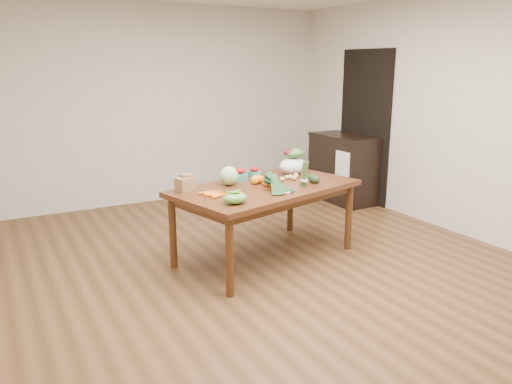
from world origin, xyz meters
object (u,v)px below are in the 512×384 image
cabbage (229,176)px  kale_bunch (280,184)px  cabinet (343,168)px  salad_bag (293,163)px  asparagus_bundle (304,174)px  paper_bag (185,183)px  dining_table (265,222)px  mandarin_cluster (271,181)px

cabbage → kale_bunch: size_ratio=0.47×
cabinet → salad_bag: size_ratio=3.15×
cabinet → asparagus_bundle: bearing=-138.0°
paper_bag → kale_bunch: kale_bunch is taller
kale_bunch → salad_bag: size_ratio=1.24×
dining_table → kale_bunch: kale_bunch is taller
cabinet → cabbage: 2.66m
paper_bag → cabbage: (0.46, 0.01, 0.02)m
paper_bag → cabbage: bearing=1.2°
kale_bunch → paper_bag: bearing=133.0°
cabinet → asparagus_bundle: 2.39m
mandarin_cluster → salad_bag: salad_bag is taller
dining_table → salad_bag: size_ratio=5.53×
cabbage → salad_bag: size_ratio=0.58×
mandarin_cluster → cabinet: bearing=34.6°
mandarin_cluster → kale_bunch: bearing=-103.3°
paper_bag → asparagus_bundle: size_ratio=0.86×
mandarin_cluster → asparagus_bundle: bearing=-36.0°
cabinet → mandarin_cluster: bearing=-145.4°
dining_table → asparagus_bundle: asparagus_bundle is taller
dining_table → cabbage: 0.59m
asparagus_bundle → salad_bag: (0.22, 0.53, 0.00)m
mandarin_cluster → dining_table: bearing=155.8°
cabinet → kale_bunch: size_ratio=2.55×
dining_table → paper_bag: (-0.76, 0.18, 0.45)m
paper_bag → salad_bag: bearing=5.8°
salad_bag → kale_bunch: bearing=-131.8°
cabinet → paper_bag: cabinet is taller
cabinet → mandarin_cluster: size_ratio=5.67×
cabbage → salad_bag: 0.84m
cabbage → asparagus_bundle: asparagus_bundle is taller
kale_bunch → asparagus_bundle: asparagus_bundle is taller
kale_bunch → asparagus_bundle: size_ratio=1.60×
mandarin_cluster → asparagus_bundle: 0.33m
paper_bag → kale_bunch: size_ratio=0.54×
mandarin_cluster → salad_bag: bearing=35.1°
paper_bag → cabbage: 0.46m
dining_table → cabbage: bearing=132.9°
dining_table → mandarin_cluster: (0.05, -0.02, 0.42)m
kale_bunch → salad_bag: bearing=34.0°
paper_bag → mandarin_cluster: (0.81, -0.21, -0.03)m
asparagus_bundle → kale_bunch: bearing=179.9°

